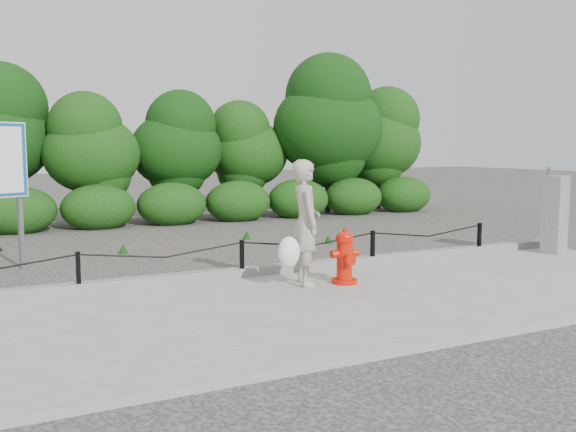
# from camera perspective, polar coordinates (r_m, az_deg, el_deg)

# --- Properties ---
(ground) EXTENTS (90.00, 90.00, 0.00)m
(ground) POSITION_cam_1_polar(r_m,az_deg,el_deg) (9.87, -4.31, -6.16)
(ground) COLOR #2D2B28
(ground) RESTS_ON ground
(sidewalk) EXTENTS (14.00, 4.00, 0.08)m
(sidewalk) POSITION_cam_1_polar(r_m,az_deg,el_deg) (8.09, 1.02, -8.67)
(sidewalk) COLOR gray
(sidewalk) RESTS_ON ground
(curb) EXTENTS (14.00, 0.22, 0.14)m
(curb) POSITION_cam_1_polar(r_m,az_deg,el_deg) (9.88, -4.43, -5.25)
(curb) COLOR slate
(curb) RESTS_ON sidewalk
(chain_barrier) EXTENTS (10.06, 0.06, 0.60)m
(chain_barrier) POSITION_cam_1_polar(r_m,az_deg,el_deg) (9.78, -4.33, -3.55)
(chain_barrier) COLOR black
(chain_barrier) RESTS_ON sidewalk
(treeline) EXTENTS (20.35, 3.80, 5.06)m
(treeline) POSITION_cam_1_polar(r_m,az_deg,el_deg) (18.47, -11.47, 7.43)
(treeline) COLOR black
(treeline) RESTS_ON ground
(fire_hydrant) EXTENTS (0.45, 0.47, 0.84)m
(fire_hydrant) POSITION_cam_1_polar(r_m,az_deg,el_deg) (9.34, 5.34, -3.87)
(fire_hydrant) COLOR red
(fire_hydrant) RESTS_ON sidewalk
(pedestrian) EXTENTS (0.82, 0.78, 1.89)m
(pedestrian) POSITION_cam_1_polar(r_m,az_deg,el_deg) (9.12, 1.55, -0.80)
(pedestrian) COLOR #A49C8D
(pedestrian) RESTS_ON sidewalk
(utility_cabinet) EXTENTS (0.66, 0.52, 1.68)m
(utility_cabinet) POSITION_cam_1_polar(r_m,az_deg,el_deg) (13.08, 23.71, 0.15)
(utility_cabinet) COLOR gray
(utility_cabinet) RESTS_ON sidewalk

